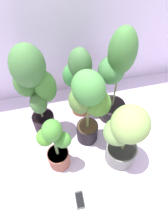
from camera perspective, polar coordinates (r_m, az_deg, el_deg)
The scene contains 9 objects.
ground_plane at distance 1.88m, azimuth 0.51°, elevation -11.47°, with size 8.00×8.00×0.00m, color silver.
mylar_back_wall at distance 1.79m, azimuth -6.70°, elevation 29.85°, with size 3.20×0.01×2.00m, color silver.
potted_plant_back_center at distance 1.81m, azimuth -1.67°, elevation 9.46°, with size 0.30×0.29×0.79m.
potted_plant_front_right at distance 1.54m, azimuth 11.89°, elevation -6.91°, with size 0.43×0.41×0.70m.
potted_plant_front_left at distance 1.57m, azimuth -8.37°, elevation -10.14°, with size 0.28×0.21×0.65m.
potted_plant_back_right at distance 1.71m, azimuth 9.42°, elevation 10.35°, with size 0.38×0.34×1.01m.
potted_plant_back_left at distance 1.58m, azimuth -14.24°, elevation 6.59°, with size 0.40×0.33×0.99m.
potted_plant_center at distance 1.52m, azimuth 1.40°, elevation 2.31°, with size 0.39×0.35×0.85m.
cell_phone at distance 1.74m, azimuth -1.26°, elevation -24.64°, with size 0.07×0.15×0.01m.
Camera 1 is at (-0.20, -0.78, 1.70)m, focal length 30.78 mm.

